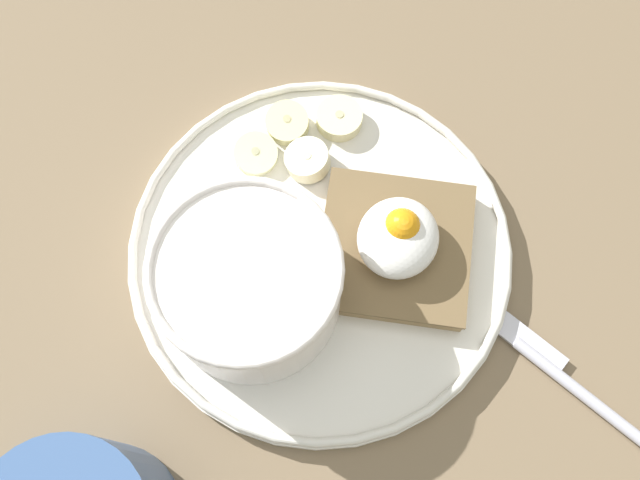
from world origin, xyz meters
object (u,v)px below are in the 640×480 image
banana_slice_front (307,160)px  banana_slice_right (287,123)px  poached_egg (399,236)px  banana_slice_left (256,154)px  toast_slice (395,248)px  knife (562,378)px  oatmeal_bowl (249,284)px  banana_slice_back (339,118)px

banana_slice_front → banana_slice_right: (2.07, 2.50, 0.02)cm
poached_egg → banana_slice_left: 12.06cm
toast_slice → banana_slice_right: (5.68, 10.52, -0.05)cm
banana_slice_right → banana_slice_left: bearing=161.1°
banana_slice_left → banana_slice_right: bearing=-18.9°
banana_slice_front → knife: size_ratio=0.25×
oatmeal_bowl → banana_slice_left: size_ratio=2.62×
banana_slice_back → banana_slice_right: size_ratio=0.90×
oatmeal_bowl → banana_slice_left: 10.66cm
knife → banana_slice_back: bearing=61.6°
banana_slice_left → knife: size_ratio=0.32×
toast_slice → banana_slice_front: bearing=65.8°
poached_egg → banana_slice_right: bearing=62.0°
banana_slice_right → banana_slice_back: bearing=-58.3°
poached_egg → banana_slice_back: bearing=44.0°
banana_slice_front → oatmeal_bowl: bearing=-176.1°
poached_egg → banana_slice_back: poached_egg is taller
banana_slice_right → oatmeal_bowl: bearing=-165.6°
oatmeal_bowl → knife: 21.12cm
oatmeal_bowl → banana_slice_left: oatmeal_bowl is taller
banana_slice_front → banana_slice_back: 4.11cm
banana_slice_back → banana_slice_right: bearing=121.7°
banana_slice_left → knife: 25.47cm
banana_slice_back → knife: size_ratio=0.26×
banana_slice_back → knife: banana_slice_back is taller
oatmeal_bowl → banana_slice_back: oatmeal_bowl is taller
oatmeal_bowl → banana_slice_right: bearing=14.4°
toast_slice → poached_egg: 2.11cm
banana_slice_left → banana_slice_back: size_ratio=1.23×
banana_slice_left → banana_slice_right: size_ratio=1.11×
knife → poached_egg: bearing=75.1°
oatmeal_bowl → poached_egg: size_ratio=2.09×
banana_slice_right → poached_egg: bearing=-118.0°
oatmeal_bowl → banana_slice_left: bearing=24.4°
oatmeal_bowl → banana_slice_front: (10.35, 0.70, -2.64)cm
oatmeal_bowl → banana_slice_front: 10.70cm
toast_slice → knife: 13.66cm
oatmeal_bowl → banana_slice_back: size_ratio=3.22×
poached_egg → banana_slice_left: poached_egg is taller
banana_slice_left → poached_egg: bearing=-102.4°
banana_slice_front → knife: banana_slice_front is taller
banana_slice_front → banana_slice_left: (-0.98, 3.55, -0.14)cm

